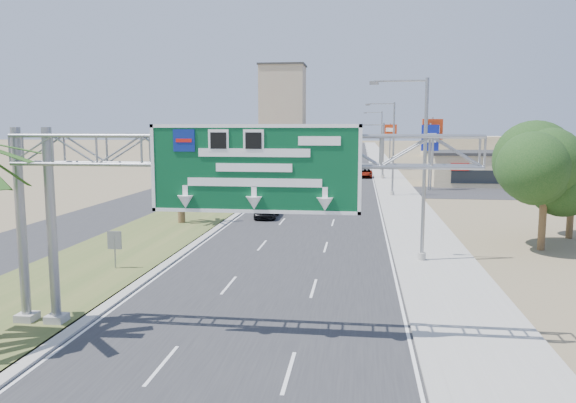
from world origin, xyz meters
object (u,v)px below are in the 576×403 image
Objects in this scene: car_mid_lane at (335,191)px; pole_sign_red_near at (432,133)px; car_left_lane at (267,209)px; store_building at (501,169)px; pole_sign_red_far at (390,133)px; pole_sign_blue at (430,141)px; sign_gantry at (212,166)px; signal_mast at (369,145)px; car_far at (307,168)px; car_right_lane at (365,173)px.

car_mid_lane is 15.70m from pole_sign_red_near.
car_left_lane is 0.88× the size of car_mid_lane.
store_building reaches higher than car_mid_lane.
pole_sign_red_far is (-3.32, 30.36, -0.35)m from pole_sign_red_near.
pole_sign_blue is at bearing -84.51° from pole_sign_red_far.
pole_sign_blue is (13.06, 47.96, -0.24)m from sign_gantry.
pole_sign_red_far is at bearing 77.36° from signal_mast.
pole_sign_blue reaches higher than car_left_lane.
pole_sign_red_near is (10.82, 9.75, 5.84)m from car_mid_lane.
car_mid_lane is (-20.50, -17.08, -1.18)m from store_building.
signal_mast is 14.66m from car_far.
sign_gantry is 64.40m from car_right_lane.
car_left_lane is 0.56× the size of pole_sign_blue.
signal_mast is 1.31× the size of pole_sign_blue.
store_building is at bearing 67.64° from sign_gantry.
pole_sign_red_far reaches higher than store_building.
sign_gantry reaches higher than car_far.
car_mid_lane is at bearing -99.05° from signal_mast.
pole_sign_blue is (7.29, -15.96, 5.18)m from car_right_lane.
store_building is 13.00m from pole_sign_red_near.
pole_sign_red_near is 1.09× the size of pole_sign_blue.
car_right_lane is 12.44m from car_far.
pole_sign_red_far is (10.06, 79.11, 0.26)m from sign_gantry.
pole_sign_red_far is at bearing 82.75° from sign_gantry.
car_left_lane is (-2.46, 25.99, -5.31)m from sign_gantry.
pole_sign_red_near reaches higher than car_right_lane.
signal_mast is 1.21× the size of pole_sign_red_near.
store_building is (16.83, -5.97, -2.85)m from signal_mast.
car_right_lane is at bearing 155.61° from store_building.
car_mid_lane is at bearing -96.61° from car_right_lane.
sign_gantry is 1.63× the size of signal_mast.
car_mid_lane is 0.64× the size of pole_sign_blue.
pole_sign_blue is at bearing 52.46° from car_left_lane.
signal_mast is 4.63m from car_right_lane.
pole_sign_red_far is (4.29, 15.19, 5.68)m from car_right_lane.
car_right_lane is 0.54× the size of pole_sign_red_near.
signal_mast is at bearing 160.46° from store_building.
pole_sign_red_far is at bearing 96.25° from pole_sign_red_near.
pole_sign_blue is (-10.01, -8.12, 3.82)m from store_building.
car_right_lane is 0.57× the size of pole_sign_red_far.
signal_mast is at bearing 118.26° from pole_sign_red_near.
sign_gantry is at bearing -105.35° from pole_sign_red_near.
pole_sign_red_near is (13.38, 48.75, 0.61)m from sign_gantry.
signal_mast is 2.01× the size of car_far.
store_building is 19.04m from car_right_lane.
pole_sign_red_near is (15.84, 22.76, 5.91)m from car_left_lane.
pole_sign_blue reaches higher than store_building.
signal_mast is at bearing 74.23° from car_mid_lane.
signal_mast is 2.23× the size of car_right_lane.
store_building is at bearing 37.12° from pole_sign_red_near.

